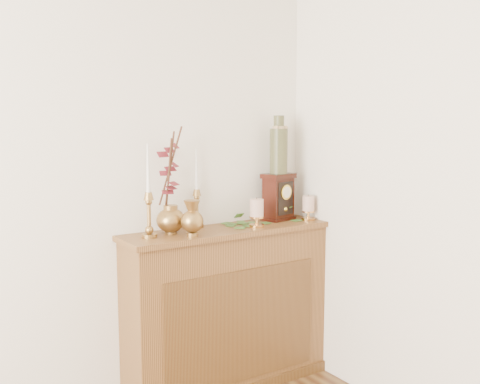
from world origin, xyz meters
TOP-DOWN VIEW (x-y plane):
  - console_shelf at (1.40, 2.10)m, footprint 1.24×0.34m
  - candlestick_left at (0.92, 2.10)m, footprint 0.08×0.08m
  - candlestick_center at (1.26, 2.21)m, footprint 0.07×0.07m
  - bud_vase at (1.12, 2.00)m, footprint 0.12×0.12m
  - ginger_jar at (1.08, 2.17)m, footprint 0.23×0.25m
  - pillar_candle_left at (1.55, 2.03)m, footprint 0.09×0.09m
  - pillar_candle_right at (1.94, 2.05)m, footprint 0.08×0.08m
  - ivy_garland at (1.65, 2.12)m, footprint 0.46×0.22m
  - mantel_clock at (1.79, 2.15)m, footprint 0.21×0.17m
  - ceramic_vase at (1.79, 2.15)m, footprint 0.11×0.11m

SIDE VIEW (x-z plane):
  - console_shelf at x=1.40m, z-range -0.03..0.90m
  - ivy_garland at x=1.65m, z-range 0.90..0.99m
  - pillar_candle_right at x=1.94m, z-range 0.93..1.09m
  - pillar_candle_left at x=1.55m, z-range 0.93..1.10m
  - bud_vase at x=1.12m, z-range 0.93..1.12m
  - mantel_clock at x=1.79m, z-range 0.93..1.21m
  - candlestick_center at x=1.26m, z-range 0.85..1.30m
  - candlestick_left at x=0.92m, z-range 0.85..1.33m
  - ginger_jar at x=1.08m, z-range 0.90..1.47m
  - ceramic_vase at x=1.79m, z-range 1.19..1.54m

